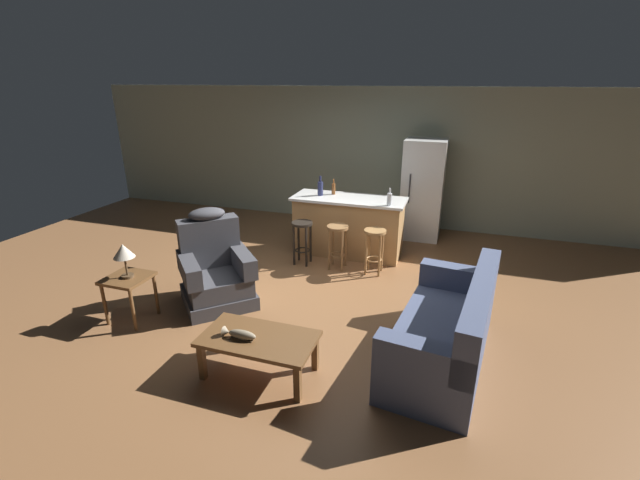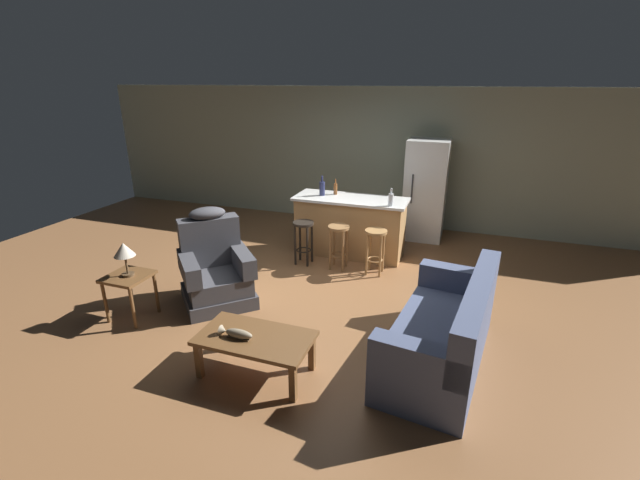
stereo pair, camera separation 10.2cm
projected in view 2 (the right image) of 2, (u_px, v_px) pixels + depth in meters
ground_plane at (323, 288)px, 5.93m from camera, size 12.00×12.00×0.00m
back_wall at (376, 158)px, 8.23m from camera, size 12.00×0.05×2.60m
coffee_table at (255, 341)px, 4.10m from camera, size 1.10×0.60×0.42m
fish_figurine at (236, 333)px, 4.05m from camera, size 0.34×0.10×0.10m
couch at (446, 333)px, 4.27m from camera, size 1.07×1.99×0.94m
recliner_near_lamp at (215, 270)px, 5.49m from camera, size 1.19×1.19×1.20m
end_table at (129, 283)px, 5.06m from camera, size 0.48×0.48×0.56m
table_lamp at (124, 251)px, 4.91m from camera, size 0.24×0.24×0.41m
kitchen_island at (350, 226)px, 6.95m from camera, size 1.80×0.70×0.95m
bar_stool_left at (303, 235)px, 6.58m from camera, size 0.32×0.32×0.68m
bar_stool_middle at (338, 239)px, 6.40m from camera, size 0.32×0.32×0.68m
bar_stool_right at (376, 244)px, 6.23m from camera, size 0.32×0.32×0.68m
refrigerator at (425, 190)px, 7.55m from camera, size 0.70×0.69×1.76m
bottle_tall_green at (335, 189)px, 6.97m from camera, size 0.06×0.06×0.25m
bottle_short_amber at (391, 199)px, 6.33m from camera, size 0.07×0.07×0.27m
bottle_wine_dark at (322, 188)px, 6.90m from camera, size 0.09×0.09×0.32m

